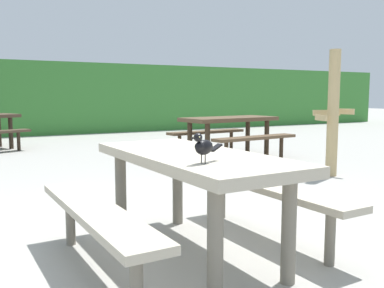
% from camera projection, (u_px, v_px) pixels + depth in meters
% --- Properties ---
extents(ground_plane, '(60.00, 60.00, 0.00)m').
position_uv_depth(ground_plane, '(177.00, 241.00, 3.32)').
color(ground_plane, '#A3A099').
extents(hedge_wall, '(28.00, 1.71, 2.10)m').
position_uv_depth(hedge_wall, '(18.00, 98.00, 12.30)').
color(hedge_wall, '#387A33').
rests_on(hedge_wall, ground).
extents(picnic_table_foreground, '(1.74, 1.83, 0.74)m').
position_uv_depth(picnic_table_foreground, '(192.00, 178.00, 2.98)').
color(picnic_table_foreground, '#B2A893').
rests_on(picnic_table_foreground, ground).
extents(bird_grackle, '(0.27, 0.15, 0.18)m').
position_uv_depth(bird_grackle, '(203.00, 146.00, 2.47)').
color(bird_grackle, black).
rests_on(bird_grackle, picnic_table_foreground).
extents(picnic_table_far_centre, '(1.89, 1.86, 0.74)m').
position_uv_depth(picnic_table_far_centre, '(229.00, 127.00, 7.78)').
color(picnic_table_far_centre, brown).
rests_on(picnic_table_far_centre, ground).
extents(stalk_post_right_side, '(0.53, 0.45, 1.77)m').
position_uv_depth(stalk_post_right_side, '(333.00, 113.00, 5.92)').
color(stalk_post_right_side, tan).
rests_on(stalk_post_right_side, ground).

